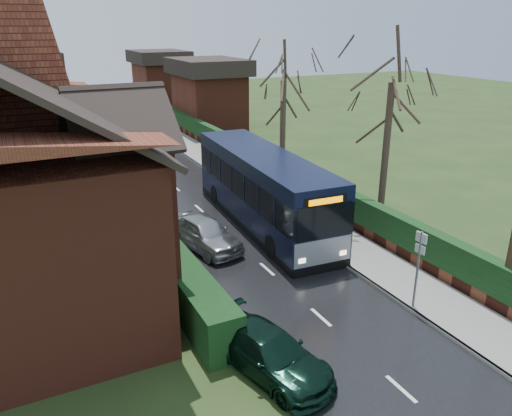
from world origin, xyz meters
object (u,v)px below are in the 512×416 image
car_green (269,352)px  bus_stop_sign (419,259)px  car_silver (205,233)px  bus (264,190)px  brick_house (14,178)px

car_green → bus_stop_sign: bearing=-8.8°
car_silver → car_green: 8.91m
bus → car_silver: (-3.70, -1.44, -1.06)m
car_green → bus_stop_sign: bus_stop_sign is taller
bus_stop_sign → brick_house: bearing=143.2°
car_silver → car_green: bearing=-110.2°
bus_stop_sign → bus: bearing=92.2°
car_green → brick_house: bearing=109.8°
bus_stop_sign → car_green: bearing=-177.7°
brick_house → bus: 11.38m
bus → bus_stop_sign: size_ratio=4.02×
bus → car_green: 11.50m
brick_house → car_silver: brick_house is taller
bus → car_green: bearing=-113.0°
car_silver → bus_stop_sign: size_ratio=1.44×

